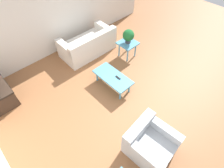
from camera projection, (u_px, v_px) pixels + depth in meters
ground_plane at (128, 97)px, 4.67m from camera, size 14.00×14.00×0.00m
wall_right at (54, 9)px, 5.10m from camera, size 0.12×7.20×2.70m
sofa at (88, 45)px, 5.68m from camera, size 0.95×1.77×0.78m
armchair at (149, 143)px, 3.56m from camera, size 0.95×0.92×0.71m
coffee_table at (113, 78)px, 4.69m from camera, size 1.10×0.52×0.38m
side_table_plant at (128, 45)px, 5.45m from camera, size 0.54×0.54×0.53m
potted_plant at (128, 36)px, 5.20m from camera, size 0.35×0.35×0.44m
remote_control at (118, 78)px, 4.61m from camera, size 0.16×0.04×0.02m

